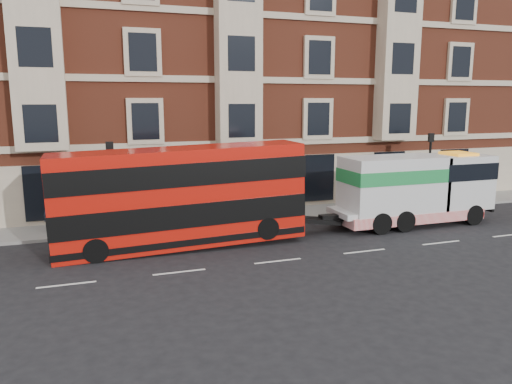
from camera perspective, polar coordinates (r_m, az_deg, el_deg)
ground at (r=20.34m, az=2.51°, el=-7.90°), size 120.00×120.00×0.00m
sidewalk at (r=27.16m, az=-3.33°, el=-3.01°), size 90.00×3.00×0.15m
victorian_terrace at (r=34.00m, az=-6.27°, el=16.61°), size 45.00×12.00×20.40m
lamp_post_west at (r=24.44m, az=-16.20°, el=1.28°), size 0.35×0.15×4.35m
lamp_post_east at (r=31.02m, az=19.20°, el=3.00°), size 0.35×0.15×4.35m
double_decker_bus at (r=21.98m, az=-8.63°, el=-0.36°), size 10.81×2.48×4.38m
tow_truck at (r=26.93m, az=17.50°, el=0.39°), size 8.65×2.56×3.61m
pedestrian at (r=25.92m, az=-22.47°, el=-2.50°), size 0.63×0.48×1.58m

